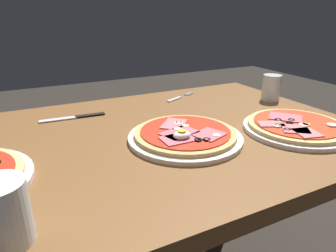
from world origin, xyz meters
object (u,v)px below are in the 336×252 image
(water_glass_far, at_px, (271,89))
(fork, at_px, (179,98))
(pizza_foreground, at_px, (185,135))
(dining_table, at_px, (148,174))
(knife, at_px, (78,117))
(pizza_across_right, at_px, (296,127))
(water_glass_near, at_px, (3,218))

(water_glass_far, relative_size, fork, 0.63)
(fork, bearing_deg, pizza_foreground, -116.19)
(dining_table, height_order, knife, knife)
(pizza_across_right, xyz_separation_m, fork, (-0.13, 0.43, -0.01))
(fork, relative_size, knife, 0.76)
(dining_table, xyz_separation_m, pizza_foreground, (0.08, -0.08, 0.13))
(dining_table, bearing_deg, pizza_across_right, -22.91)
(dining_table, relative_size, fork, 8.17)
(pizza_foreground, relative_size, water_glass_near, 3.01)
(water_glass_far, bearing_deg, knife, 169.90)
(pizza_across_right, distance_m, fork, 0.45)
(pizza_foreground, xyz_separation_m, fork, (0.17, 0.35, -0.01))
(water_glass_near, height_order, water_glass_far, water_glass_near)
(fork, xyz_separation_m, knife, (-0.38, -0.05, 0.00))
(pizza_foreground, height_order, knife, pizza_foreground)
(water_glass_far, distance_m, knife, 0.69)
(pizza_across_right, relative_size, water_glass_far, 3.03)
(pizza_across_right, height_order, water_glass_far, water_glass_far)
(pizza_foreground, xyz_separation_m, water_glass_near, (-0.41, -0.20, 0.03))
(dining_table, distance_m, pizza_foreground, 0.17)
(dining_table, distance_m, water_glass_near, 0.46)
(dining_table, height_order, pizza_across_right, pizza_across_right)
(water_glass_far, bearing_deg, pizza_across_right, -121.48)
(dining_table, distance_m, knife, 0.29)
(pizza_across_right, bearing_deg, dining_table, 157.09)
(pizza_across_right, relative_size, water_glass_near, 2.91)
(pizza_foreground, bearing_deg, water_glass_near, -153.74)
(pizza_foreground, xyz_separation_m, pizza_across_right, (0.30, -0.08, -0.00))
(pizza_foreground, height_order, fork, pizza_foreground)
(pizza_foreground, relative_size, fork, 1.97)
(water_glass_near, height_order, fork, water_glass_near)
(dining_table, xyz_separation_m, water_glass_far, (0.54, 0.10, 0.16))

